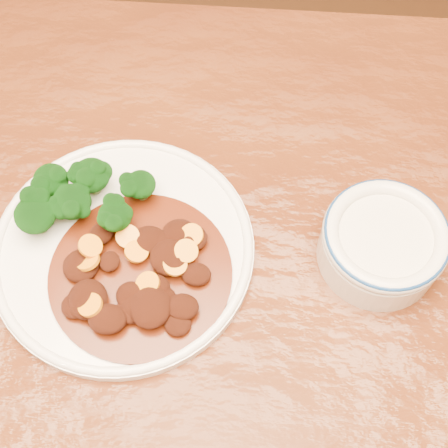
{
  "coord_description": "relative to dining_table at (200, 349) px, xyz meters",
  "views": [
    {
      "loc": [
        0.05,
        -0.21,
        1.35
      ],
      "look_at": [
        0.02,
        0.11,
        0.77
      ],
      "focal_mm": 50.0,
      "sensor_mm": 36.0,
      "label": 1
    }
  ],
  "objects": [
    {
      "name": "ground",
      "position": [
        0.0,
        0.0,
        -0.67
      ],
      "size": [
        4.0,
        4.0,
        0.0
      ],
      "primitive_type": "plane",
      "color": "#452911",
      "rests_on": "ground"
    },
    {
      "name": "dining_table",
      "position": [
        0.0,
        0.0,
        0.0
      ],
      "size": [
        1.51,
        0.92,
        0.75
      ],
      "rotation": [
        0.0,
        0.0,
        0.01
      ],
      "color": "#56280F",
      "rests_on": "ground"
    },
    {
      "name": "dinner_plate",
      "position": [
        -0.09,
        0.07,
        0.09
      ],
      "size": [
        0.28,
        0.28,
        0.02
      ],
      "rotation": [
        0.0,
        0.0,
        -0.36
      ],
      "color": "white",
      "rests_on": "dining_table"
    },
    {
      "name": "broccoli_florets",
      "position": [
        -0.14,
        0.11,
        0.12
      ],
      "size": [
        0.14,
        0.09,
        0.05
      ],
      "color": "olive",
      "rests_on": "dinner_plate"
    },
    {
      "name": "mince_stew",
      "position": [
        -0.06,
        0.04,
        0.1
      ],
      "size": [
        0.19,
        0.19,
        0.03
      ],
      "color": "#481707",
      "rests_on": "dinner_plate"
    },
    {
      "name": "dip_bowl",
      "position": [
        0.18,
        0.09,
        0.11
      ],
      "size": [
        0.13,
        0.13,
        0.06
      ],
      "rotation": [
        0.0,
        0.0,
        0.28
      ],
      "color": "beige",
      "rests_on": "dining_table"
    }
  ]
}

